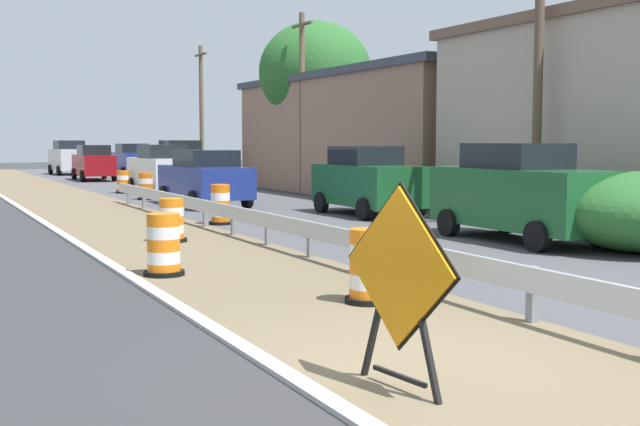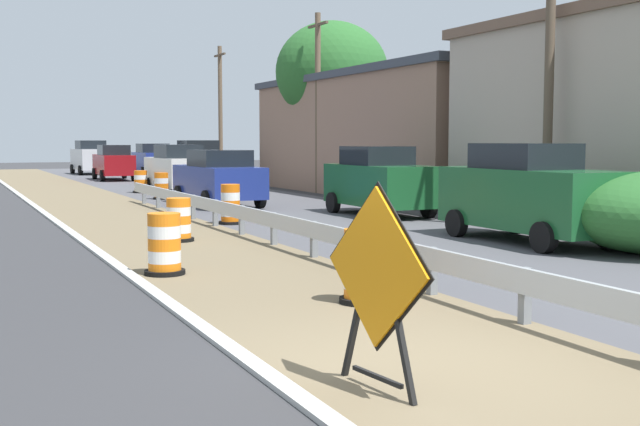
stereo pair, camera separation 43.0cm
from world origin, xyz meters
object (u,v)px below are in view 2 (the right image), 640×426
at_px(car_lead_near_lane, 178,169).
at_px(utility_pole_far, 220,110).
at_px(warning_sign_diamond, 377,277).
at_px(traffic_barrel_close, 164,247).
at_px(traffic_barrel_far, 230,206).
at_px(car_distant_a, 528,193).
at_px(car_lead_far_lane, 90,157).
at_px(traffic_barrel_mid, 179,222).
at_px(traffic_barrel_farthest, 141,183).
at_px(car_trailing_far_lane, 218,178).
at_px(car_distant_c, 379,181).
at_px(traffic_barrel_nearest, 363,270).
at_px(traffic_barrel_farther, 162,187).
at_px(car_distant_b, 114,162).
at_px(car_trailing_near_lane, 199,162).
at_px(utility_pole_near, 550,52).
at_px(car_mid_far_lane, 153,160).

xyz_separation_m(car_lead_near_lane, utility_pole_far, (5.64, 11.43, 2.94)).
bearing_deg(warning_sign_diamond, car_lead_near_lane, -109.11).
xyz_separation_m(traffic_barrel_close, traffic_barrel_far, (3.64, 7.31, 0.02)).
bearing_deg(utility_pole_far, car_distant_a, -95.41).
xyz_separation_m(traffic_barrel_far, car_lead_far_lane, (1.87, 34.40, 0.63)).
relative_size(traffic_barrel_mid, traffic_barrel_farthest, 1.01).
bearing_deg(car_trailing_far_lane, traffic_barrel_close, 157.39).
distance_m(car_distant_a, car_distant_c, 7.02).
relative_size(traffic_barrel_nearest, traffic_barrel_farther, 1.01).
bearing_deg(utility_pole_far, traffic_barrel_mid, -109.89).
bearing_deg(car_lead_far_lane, car_lead_near_lane, 178.08).
height_order(traffic_barrel_far, traffic_barrel_farther, traffic_barrel_far).
height_order(traffic_barrel_far, car_distant_b, car_distant_b).
bearing_deg(car_trailing_near_lane, utility_pole_far, 152.67).
bearing_deg(utility_pole_near, car_distant_c, 111.54).
bearing_deg(traffic_barrel_mid, traffic_barrel_far, 53.58).
bearing_deg(traffic_barrel_farthest, car_trailing_near_lane, 51.92).
bearing_deg(car_distant_b, traffic_barrel_farthest, 176.48).
height_order(traffic_barrel_farthest, car_trailing_far_lane, car_trailing_far_lane).
bearing_deg(car_distant_b, warning_sign_diamond, 174.30).
bearing_deg(warning_sign_diamond, car_distant_a, -143.89).
relative_size(traffic_barrel_mid, car_distant_c, 0.24).
relative_size(car_mid_far_lane, car_distant_c, 1.12).
height_order(traffic_barrel_close, car_distant_c, car_distant_c).
bearing_deg(traffic_barrel_mid, traffic_barrel_farther, 77.74).
bearing_deg(car_distant_b, car_lead_far_lane, 1.02).
xyz_separation_m(traffic_barrel_nearest, car_distant_a, (6.46, 4.37, 0.63)).
bearing_deg(traffic_barrel_mid, car_distant_b, 82.09).
height_order(car_lead_far_lane, utility_pole_near, utility_pole_near).
distance_m(car_distant_b, utility_pole_far, 6.76).
relative_size(traffic_barrel_close, car_distant_a, 0.22).
distance_m(car_trailing_near_lane, utility_pole_near, 24.12).
bearing_deg(car_lead_near_lane, traffic_barrel_nearest, 169.87).
relative_size(warning_sign_diamond, car_distant_b, 0.40).
bearing_deg(car_distant_c, car_mid_far_lane, -179.99).
bearing_deg(car_distant_a, utility_pole_far, 175.18).
bearing_deg(warning_sign_diamond, car_distant_b, -105.15).
height_order(traffic_barrel_far, utility_pole_far, utility_pole_far).
xyz_separation_m(traffic_barrel_mid, car_lead_far_lane, (4.11, 37.43, 0.68)).
height_order(car_lead_near_lane, utility_pole_far, utility_pole_far).
bearing_deg(traffic_barrel_far, traffic_barrel_farthest, 87.22).
relative_size(traffic_barrel_farther, car_distant_a, 0.22).
bearing_deg(car_lead_far_lane, car_distant_b, 177.05).
bearing_deg(car_distant_b, car_trailing_near_lane, -152.88).
xyz_separation_m(traffic_barrel_farther, car_trailing_near_lane, (4.30, 9.49, 0.67)).
height_order(traffic_barrel_close, traffic_barrel_farthest, traffic_barrel_close).
bearing_deg(car_mid_far_lane, car_distant_c, 0.64).
distance_m(traffic_barrel_close, utility_pole_near, 11.60).
distance_m(traffic_barrel_mid, traffic_barrel_far, 3.77).
relative_size(utility_pole_near, utility_pole_far, 1.12).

